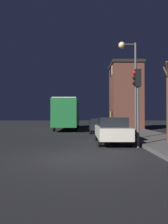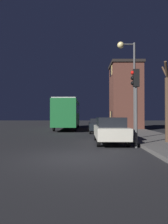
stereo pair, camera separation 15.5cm
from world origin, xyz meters
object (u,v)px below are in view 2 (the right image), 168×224
(car_near_lane, at_px, (110,130))
(bus, at_px, (68,112))
(car_mid_lane, at_px, (99,125))
(traffic_light, at_px, (136,91))
(streetlamp, at_px, (129,72))

(car_near_lane, bearing_deg, bus, 105.11)
(bus, relative_size, car_mid_lane, 2.60)
(traffic_light, bearing_deg, bus, 107.14)
(car_near_lane, xyz_separation_m, car_mid_lane, (-0.17, 7.77, -0.08))
(streetlamp, distance_m, car_mid_lane, 7.74)
(streetlamp, distance_m, traffic_light, 3.51)
(streetlamp, relative_size, car_near_lane, 1.36)
(streetlamp, xyz_separation_m, car_mid_lane, (-1.56, 6.57, -3.80))
(streetlamp, bearing_deg, traffic_light, -95.37)
(traffic_light, bearing_deg, car_near_lane, 120.08)
(bus, height_order, car_near_lane, bus)
(traffic_light, relative_size, car_near_lane, 0.87)
(traffic_light, xyz_separation_m, car_near_lane, (-1.09, 1.89, -2.08))
(streetlamp, bearing_deg, car_mid_lane, 103.33)
(streetlamp, xyz_separation_m, car_near_lane, (-1.38, -1.21, -3.72))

